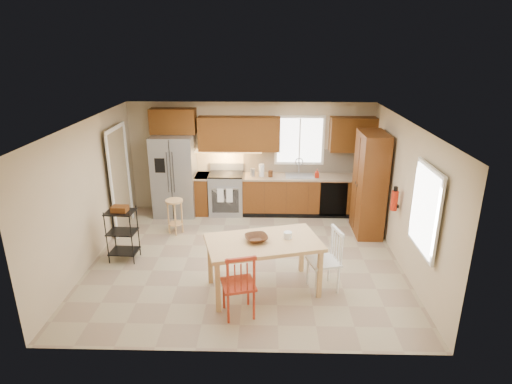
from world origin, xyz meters
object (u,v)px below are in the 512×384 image
object	(u,v)px
fire_extinguisher	(394,201)
bar_stool	(175,217)
range_stove	(226,194)
pantry	(369,184)
chair_red	(238,283)
chair_white	(324,260)
dining_table	(263,266)
soap_bottle	(317,173)
table_jar	(288,236)
utility_cart	(123,235)
refrigerator	(175,176)
table_bowl	(256,241)

from	to	relation	value
fire_extinguisher	bar_stool	world-z (taller)	fire_extinguisher
range_stove	pantry	distance (m)	3.19
fire_extinguisher	chair_red	size ratio (longest dim) A/B	0.35
chair_red	chair_white	bearing A→B (deg)	13.11
dining_table	soap_bottle	bearing A→B (deg)	54.49
pantry	range_stove	bearing A→B (deg)	161.71
soap_bottle	bar_stool	world-z (taller)	soap_bottle
dining_table	table_jar	distance (m)	0.61
range_stove	utility_cart	size ratio (longest dim) A/B	0.93
chair_white	bar_stool	distance (m)	3.44
dining_table	utility_cart	world-z (taller)	utility_cart
chair_white	range_stove	bearing A→B (deg)	14.73
refrigerator	table_bowl	size ratio (longest dim) A/B	5.18
fire_extinguisher	table_jar	distance (m)	2.22
refrigerator	range_stove	bearing A→B (deg)	2.99
utility_cart	chair_red	bearing A→B (deg)	-33.15
soap_bottle	table_jar	bearing A→B (deg)	-104.47
fire_extinguisher	utility_cart	size ratio (longest dim) A/B	0.37
soap_bottle	utility_cart	xyz separation A→B (m)	(-3.69, -2.19, -0.50)
table_jar	chair_white	bearing A→B (deg)	-5.84
pantry	dining_table	distance (m)	3.13
refrigerator	chair_white	distance (m)	4.32
refrigerator	utility_cart	xyz separation A→B (m)	(-0.51, -2.22, -0.42)
range_stove	table_bowl	world-z (taller)	range_stove
chair_white	fire_extinguisher	bearing A→B (deg)	-65.46
chair_red	soap_bottle	bearing A→B (deg)	53.05
range_stove	chair_white	distance (m)	3.65
chair_red	bar_stool	distance (m)	3.11
pantry	fire_extinguisher	bearing A→B (deg)	-79.22
chair_red	bar_stool	bearing A→B (deg)	103.16
range_stove	chair_red	bearing A→B (deg)	-82.32
chair_white	refrigerator	bearing A→B (deg)	28.56
chair_white	table_jar	xyz separation A→B (m)	(-0.57, 0.06, 0.38)
soap_bottle	chair_red	xyz separation A→B (m)	(-1.51, -3.78, -0.49)
range_stove	table_bowl	xyz separation A→B (m)	(0.76, -3.21, 0.40)
dining_table	chair_white	xyz separation A→B (m)	(0.95, 0.05, 0.09)
table_bowl	range_stove	bearing A→B (deg)	103.35
dining_table	table_jar	world-z (taller)	table_jar
chair_white	bar_stool	bearing A→B (deg)	38.57
pantry	utility_cart	distance (m)	4.85
soap_bottle	table_jar	world-z (taller)	soap_bottle
fire_extinguisher	bar_stool	distance (m)	4.30
pantry	bar_stool	bearing A→B (deg)	-177.89
soap_bottle	table_jar	distance (m)	3.12
chair_white	table_bowl	bearing A→B (deg)	77.52
refrigerator	chair_red	xyz separation A→B (m)	(1.67, -3.80, -0.40)
chair_white	table_bowl	xyz separation A→B (m)	(-1.06, -0.05, 0.35)
fire_extinguisher	table_jar	xyz separation A→B (m)	(-1.93, -1.07, -0.21)
fire_extinguisher	table_bowl	size ratio (longest dim) A/B	1.03
refrigerator	range_stove	xyz separation A→B (m)	(1.15, 0.06, -0.45)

